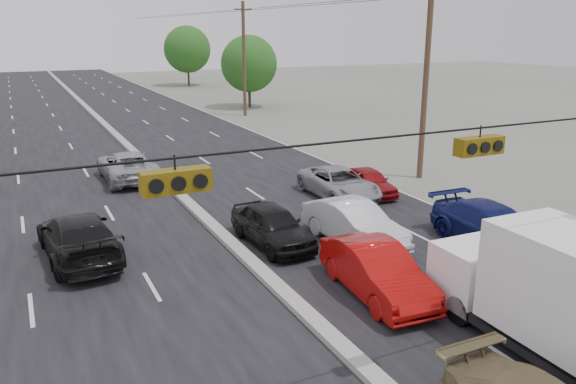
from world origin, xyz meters
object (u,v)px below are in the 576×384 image
tree_right_mid (249,64)px  queue_car_c (339,184)px  utility_pole_right_c (244,59)px  tree_right_far (187,49)px  red_sedan (377,271)px  oncoming_near (78,237)px  queue_car_d (493,228)px  queue_car_e (369,182)px  utility_pole_right_b (426,81)px  oncoming_far (127,166)px  box_truck (561,296)px  queue_car_a (272,226)px  queue_car_b (354,224)px

tree_right_mid → queue_car_c: (-8.30, -31.31, -3.65)m
utility_pole_right_c → tree_right_far: size_ratio=1.23×
red_sedan → oncoming_near: 10.17m
red_sedan → queue_car_d: (5.92, 1.28, 0.00)m
queue_car_d → queue_car_e: 7.71m
utility_pole_right_b → queue_car_e: utility_pole_right_b is taller
red_sedan → queue_car_c: red_sedan is taller
tree_right_mid → tree_right_far: size_ratio=0.88×
queue_car_d → oncoming_far: 18.42m
utility_pole_right_b → oncoming_far: 16.03m
tree_right_mid → box_truck: size_ratio=1.12×
utility_pole_right_c → red_sedan: 37.11m
queue_car_a → queue_car_c: queue_car_a is taller
utility_pole_right_b → oncoming_far: (-14.09, 6.29, -4.35)m
utility_pole_right_b → box_truck: (-8.07, -15.10, -3.47)m
queue_car_c → queue_car_a: bearing=-141.4°
box_truck → queue_car_d: bearing=57.3°
utility_pole_right_b → oncoming_near: bearing=-168.1°
red_sedan → queue_car_e: size_ratio=1.27×
queue_car_b → red_sedan: bearing=-119.1°
utility_pole_right_b → box_truck: bearing=-118.1°
queue_car_a → queue_car_b: size_ratio=0.93×
queue_car_b → queue_car_d: queue_car_d is taller
utility_pole_right_b → queue_car_b: size_ratio=2.14×
utility_pole_right_b → red_sedan: size_ratio=2.14×
queue_car_b → queue_car_e: (4.13, 5.14, -0.14)m
tree_right_mid → queue_car_c: tree_right_mid is taller
queue_car_c → queue_car_d: size_ratio=0.93×
tree_right_far → box_truck: tree_right_far is taller
queue_car_e → queue_car_c: bearing=180.0°
utility_pole_right_b → tree_right_mid: bearing=85.2°
utility_pole_right_b → tree_right_far: bearing=86.4°
queue_car_d → oncoming_near: (-13.51, 5.49, 0.02)m
utility_pole_right_c → oncoming_near: bearing=-121.5°
queue_car_e → queue_car_a: bearing=-144.1°
oncoming_near → box_truck: bearing=125.8°
tree_right_mid → queue_car_d: (-6.60, -39.19, -3.56)m
utility_pole_right_b → box_truck: utility_pole_right_b is taller
utility_pole_right_b → red_sedan: 15.12m
red_sedan → utility_pole_right_b: bearing=51.0°
red_sedan → queue_car_a: 5.17m
tree_right_mid → queue_car_c: bearing=-104.8°
utility_pole_right_b → queue_car_e: (-4.21, -1.48, -4.48)m
box_truck → queue_car_d: box_truck is taller
tree_right_mid → queue_car_a: bearing=-111.0°
utility_pole_right_b → oncoming_near: (-17.60, -3.70, -4.32)m
box_truck → queue_car_e: bearing=75.3°
box_truck → oncoming_near: bearing=131.1°
queue_car_c → box_truck: bearing=-98.5°
queue_car_a → queue_car_e: size_ratio=1.19×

